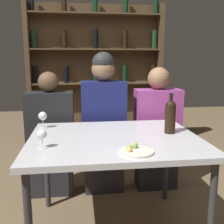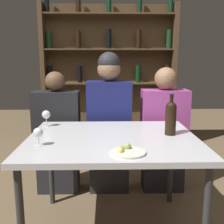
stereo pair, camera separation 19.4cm
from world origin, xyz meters
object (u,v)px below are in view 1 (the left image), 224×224
at_px(seated_person_left, 51,139).
at_px(seated_person_center, 104,125).
at_px(wine_glass_1, 42,135).
at_px(wine_glass_0, 43,117).
at_px(food_plate_0, 135,151).
at_px(seated_person_right, 157,133).
at_px(wine_bottle, 170,115).

relative_size(seated_person_left, seated_person_center, 0.87).
bearing_deg(wine_glass_1, seated_person_center, 61.71).
distance_m(wine_glass_0, wine_glass_1, 0.50).
distance_m(food_plate_0, seated_person_right, 1.10).
bearing_deg(wine_glass_0, seated_person_left, 87.29).
height_order(wine_glass_1, food_plate_0, wine_glass_1).
relative_size(food_plate_0, seated_person_center, 0.15).
xyz_separation_m(wine_glass_0, seated_person_right, (1.04, 0.35, -0.27)).
bearing_deg(seated_person_left, seated_person_center, 0.00).
bearing_deg(seated_person_right, seated_person_left, 180.00).
height_order(seated_person_left, seated_person_right, seated_person_right).
bearing_deg(seated_person_right, food_plate_0, -113.71).
bearing_deg(seated_person_left, food_plate_0, -59.31).
height_order(wine_glass_0, seated_person_left, seated_person_left).
bearing_deg(seated_person_right, wine_bottle, -98.79).
xyz_separation_m(food_plate_0, seated_person_center, (-0.09, 0.99, -0.09)).
bearing_deg(wine_glass_1, wine_glass_0, 96.82).
height_order(seated_person_center, seated_person_right, seated_person_center).
distance_m(wine_glass_1, seated_person_center, 0.97).
height_order(food_plate_0, seated_person_right, seated_person_right).
height_order(wine_bottle, wine_glass_0, wine_bottle).
distance_m(seated_person_left, seated_person_right, 1.02).
bearing_deg(seated_person_right, seated_person_center, 180.00).
bearing_deg(seated_person_center, food_plate_0, -84.69).
distance_m(wine_bottle, wine_glass_0, 0.98).
bearing_deg(wine_glass_1, seated_person_left, 92.90).
bearing_deg(wine_glass_0, wine_glass_1, -83.18).
relative_size(wine_glass_1, seated_person_center, 0.09).
relative_size(wine_glass_1, seated_person_left, 0.10).
bearing_deg(wine_glass_1, seated_person_right, 40.66).
bearing_deg(seated_person_right, wine_glass_0, -161.49).
xyz_separation_m(wine_bottle, wine_glass_0, (-0.95, 0.27, -0.04)).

